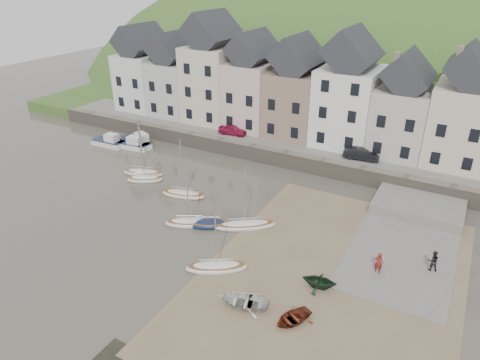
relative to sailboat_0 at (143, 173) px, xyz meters
The scene contains 25 objects.
ground 14.88m from the sailboat_0, 29.21° to the right, with size 160.00×160.00×0.00m, color #453F36.
quay_land 27.94m from the sailboat_0, 62.31° to the left, with size 90.00×30.00×1.50m, color #3D6126.
quay_street 18.59m from the sailboat_0, 45.56° to the left, with size 70.00×7.00×0.10m, color slate.
seawall 16.24m from the sailboat_0, 36.88° to the left, with size 70.00×1.20×1.80m, color slate.
beach 25.06m from the sailboat_0, 16.84° to the right, with size 18.00×26.00×0.06m, color brown.
slipway 27.99m from the sailboat_0, ahead, with size 8.00×18.00×0.12m, color slate.
hillside 56.38m from the sailboat_0, 81.39° to the left, with size 134.40×84.00×84.00m.
townhouse_terrace 23.40m from the sailboat_0, 48.63° to the left, with size 61.05×8.00×13.93m.
sailboat_0 is the anchor object (origin of this frame).
sailboat_1 1.62m from the sailboat_0, 43.21° to the right, with size 4.08×3.22×6.32m.
sailboat_2 7.12m from the sailboat_0, 15.97° to the right, with size 4.75×2.58×6.32m.
sailboat_3 12.10m from the sailboat_0, 30.26° to the right, with size 4.48×3.40×6.32m.
sailboat_4 15.60m from the sailboat_0, 15.08° to the right, with size 5.34×4.42×6.32m.
sailboat_5 13.25m from the sailboat_0, 24.41° to the right, with size 4.14×3.13×6.32m.
sailboat_6 19.02m from the sailboat_0, 33.00° to the right, with size 4.81×3.80×6.32m.
motorboat_0 8.39m from the sailboat_0, 139.56° to the left, with size 5.17×2.29×1.70m.
motorboat_1 10.55m from the sailboat_0, 154.02° to the left, with size 4.59×1.97×1.70m.
motorboat_2 9.09m from the sailboat_0, 134.68° to the left, with size 5.56×3.46×1.70m.
rowboat_white 23.43m from the sailboat_0, 33.11° to the right, with size 2.47×3.46×0.72m, color silver.
rowboat_green 25.05m from the sailboat_0, 20.06° to the right, with size 2.11×2.45×1.29m, color black.
rowboat_red 26.35m from the sailboat_0, 28.55° to the right, with size 1.94×2.71×0.56m, color #622615.
person_red 27.26m from the sailboat_0, 10.27° to the right, with size 0.63×0.41×1.72m, color maroon.
person_dark 30.46m from the sailboat_0, ahead, with size 0.81×0.63×1.68m, color black.
car_left 13.17m from the sailboat_0, 69.98° to the left, with size 1.47×3.65×1.24m, color #A01742.
car_right 24.26m from the sailboat_0, 30.41° to the left, with size 1.36×3.90×1.29m, color black.
Camera 1 is at (17.40, -25.52, 20.85)m, focal length 32.39 mm.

